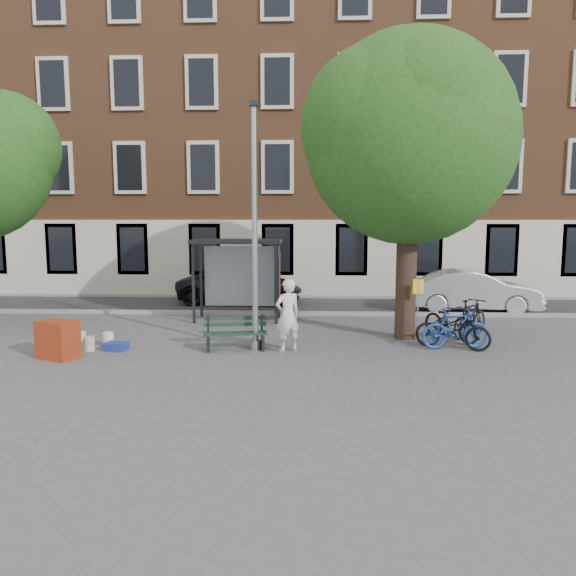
% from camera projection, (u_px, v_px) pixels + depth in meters
% --- Properties ---
extents(ground, '(90.00, 90.00, 0.00)m').
position_uv_depth(ground, '(256.00, 349.00, 14.27)').
color(ground, '#4C4C4F').
rests_on(ground, ground).
extents(road, '(40.00, 4.00, 0.01)m').
position_uv_depth(road, '(275.00, 305.00, 21.21)').
color(road, '#28282B').
rests_on(road, ground).
extents(curb_near, '(40.00, 0.25, 0.12)m').
position_uv_depth(curb_near, '(271.00, 313.00, 19.22)').
color(curb_near, gray).
rests_on(curb_near, ground).
extents(curb_far, '(40.00, 0.25, 0.12)m').
position_uv_depth(curb_far, '(278.00, 296.00, 23.18)').
color(curb_far, gray).
rests_on(curb_far, ground).
extents(building_row, '(30.00, 8.00, 14.00)m').
position_uv_depth(building_row, '(283.00, 137.00, 26.25)').
color(building_row, brown).
rests_on(building_row, ground).
extents(lamppost, '(0.28, 0.35, 6.11)m').
position_uv_depth(lamppost, '(255.00, 240.00, 13.91)').
color(lamppost, '#9EA0A3').
rests_on(lamppost, ground).
extents(tree_right, '(5.76, 5.60, 8.20)m').
position_uv_depth(tree_right, '(411.00, 130.00, 14.74)').
color(tree_right, black).
rests_on(tree_right, ground).
extents(bus_shelter, '(2.85, 1.45, 2.62)m').
position_uv_depth(bus_shelter, '(249.00, 261.00, 18.12)').
color(bus_shelter, '#1E2328').
rests_on(bus_shelter, ground).
extents(painter, '(0.80, 0.72, 1.83)m').
position_uv_depth(painter, '(288.00, 315.00, 13.98)').
color(painter, white).
rests_on(painter, ground).
extents(bench, '(1.66, 0.76, 0.82)m').
position_uv_depth(bench, '(235.00, 335.00, 14.22)').
color(bench, '#1E2328').
rests_on(bench, ground).
extents(bike_a, '(2.00, 1.35, 0.99)m').
position_uv_depth(bike_a, '(453.00, 330.00, 14.28)').
color(bike_a, black).
rests_on(bike_a, ground).
extents(bike_b, '(1.81, 0.76, 1.06)m').
position_uv_depth(bike_b, '(456.00, 328.00, 14.28)').
color(bike_b, '#1B3D95').
rests_on(bike_b, ground).
extents(bike_c, '(1.62, 2.03, 1.03)m').
position_uv_depth(bike_c, '(451.00, 321.00, 15.28)').
color(bike_c, black).
rests_on(bike_c, ground).
extents(bike_d, '(1.59, 1.67, 1.08)m').
position_uv_depth(bike_d, '(470.00, 318.00, 15.66)').
color(bike_d, black).
rests_on(bike_d, ground).
extents(car_dark, '(4.86, 2.35, 1.33)m').
position_uv_depth(car_dark, '(240.00, 286.00, 21.77)').
color(car_dark, black).
rests_on(car_dark, ground).
extents(car_silver, '(4.58, 1.95, 1.47)m').
position_uv_depth(car_silver, '(474.00, 291.00, 19.80)').
color(car_silver, '#A5A8AC').
rests_on(car_silver, ground).
extents(red_stand, '(1.06, 0.90, 0.90)m').
position_uv_depth(red_stand, '(58.00, 340.00, 13.35)').
color(red_stand, maroon).
rests_on(red_stand, ground).
extents(blue_crate, '(0.62, 0.50, 0.20)m').
position_uv_depth(blue_crate, '(116.00, 346.00, 14.18)').
color(blue_crate, navy).
rests_on(blue_crate, ground).
extents(bucket_a, '(0.36, 0.36, 0.36)m').
position_uv_depth(bucket_a, '(108.00, 339.00, 14.62)').
color(bucket_a, white).
rests_on(bucket_a, ground).
extents(bucket_b, '(0.30, 0.30, 0.36)m').
position_uv_depth(bucket_b, '(89.00, 344.00, 14.12)').
color(bucket_b, silver).
rests_on(bucket_b, ground).
extents(bucket_c, '(0.33, 0.33, 0.36)m').
position_uv_depth(bucket_c, '(81.00, 339.00, 14.66)').
color(bucket_c, white).
rests_on(bucket_c, ground).
extents(notice_sign, '(0.30, 0.08, 1.72)m').
position_uv_depth(notice_sign, '(418.00, 298.00, 14.86)').
color(notice_sign, '#9EA0A3').
rests_on(notice_sign, ground).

